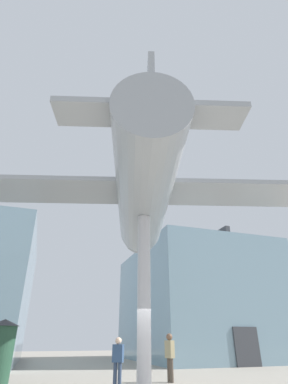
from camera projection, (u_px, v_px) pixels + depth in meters
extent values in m
cube|color=#7593A3|center=(195.00, 303.00, 26.46)|extent=(10.41, 13.52, 8.87)
cube|color=#383A3F|center=(191.00, 250.00, 28.55)|extent=(0.36, 12.85, 0.60)
cube|color=#383A3F|center=(247.00, 346.00, 19.20)|extent=(1.80, 0.12, 2.30)
cylinder|color=#B7B7BC|center=(144.00, 296.00, 10.40)|extent=(0.47, 0.47, 5.87)
cylinder|color=#93999E|center=(144.00, 192.00, 12.17)|extent=(4.88, 10.47, 2.19)
cube|color=#93999E|center=(144.00, 192.00, 12.17)|extent=(16.31, 6.49, 0.18)
cube|color=#93999E|center=(151.00, 114.00, 8.20)|extent=(5.30, 2.38, 0.18)
cube|color=#93999E|center=(150.00, 89.00, 8.61)|extent=(0.47, 1.11, 1.76)
cone|color=#93999E|center=(140.00, 235.00, 17.27)|extent=(2.09, 1.56, 1.86)
sphere|color=black|center=(140.00, 239.00, 17.92)|extent=(0.44, 0.44, 0.44)
cylinder|color=#2D3D56|center=(120.00, 375.00, 11.05)|extent=(0.14, 0.14, 0.79)
cylinder|color=#2D3D56|center=(115.00, 375.00, 11.08)|extent=(0.14, 0.14, 0.79)
cube|color=navy|center=(118.00, 353.00, 11.37)|extent=(0.46, 0.40, 0.61)
sphere|color=beige|center=(118.00, 341.00, 11.56)|extent=(0.25, 0.25, 0.25)
cylinder|color=#4C4238|center=(172.00, 370.00, 12.20)|extent=(0.14, 0.14, 0.86)
cylinder|color=#4C4238|center=(169.00, 370.00, 12.33)|extent=(0.14, 0.14, 0.86)
cube|color=#998C66|center=(170.00, 349.00, 12.60)|extent=(0.33, 0.45, 0.67)
sphere|color=brown|center=(169.00, 337.00, 12.81)|extent=(0.27, 0.27, 0.27)
cone|color=#2D2D33|center=(5.00, 323.00, 11.15)|extent=(1.10, 1.10, 0.24)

